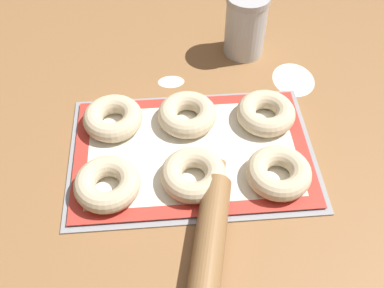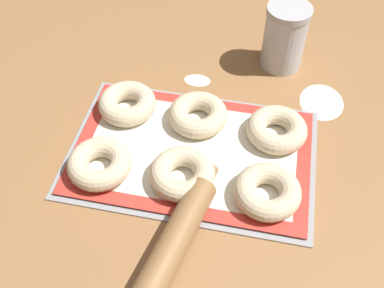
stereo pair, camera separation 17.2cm
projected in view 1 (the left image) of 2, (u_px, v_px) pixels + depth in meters
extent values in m
plane|color=olive|center=(200.00, 159.00, 0.98)|extent=(2.80, 2.80, 0.00)
cube|color=#93969B|center=(192.00, 153.00, 0.98)|extent=(0.53, 0.36, 0.01)
cube|color=red|center=(192.00, 151.00, 0.98)|extent=(0.51, 0.33, 0.00)
cube|color=silver|center=(192.00, 151.00, 0.98)|extent=(0.45, 0.27, 0.00)
torus|color=beige|center=(107.00, 184.00, 0.89)|extent=(0.13, 0.13, 0.04)
torus|color=beige|center=(193.00, 175.00, 0.91)|extent=(0.13, 0.13, 0.04)
torus|color=beige|center=(279.00, 173.00, 0.91)|extent=(0.13, 0.13, 0.04)
torus|color=beige|center=(113.00, 118.00, 1.01)|extent=(0.13, 0.13, 0.04)
torus|color=beige|center=(187.00, 114.00, 1.02)|extent=(0.13, 0.13, 0.04)
torus|color=beige|center=(266.00, 113.00, 1.02)|extent=(0.13, 0.13, 0.04)
cylinder|color=silver|center=(245.00, 27.00, 1.16)|extent=(0.10, 0.10, 0.15)
cylinder|color=olive|center=(208.00, 256.00, 0.80)|extent=(0.13, 0.33, 0.06)
cylinder|color=olive|center=(219.00, 172.00, 0.92)|extent=(0.04, 0.05, 0.03)
ellipsoid|color=white|center=(171.00, 81.00, 1.14)|extent=(0.07, 0.05, 0.00)
ellipsoid|color=white|center=(293.00, 79.00, 1.14)|extent=(0.11, 0.13, 0.00)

